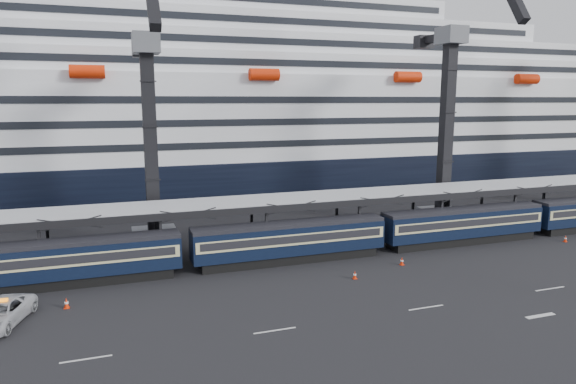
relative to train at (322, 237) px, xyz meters
name	(u,v)px	position (x,y,z in m)	size (l,w,h in m)	color
ground	(419,287)	(4.65, -10.00, -2.20)	(260.00, 260.00, 0.00)	black
lane_markings	(544,297)	(12.80, -15.23, -2.19)	(111.00, 4.27, 0.02)	beige
train	(322,237)	(0.00, 0.00, 0.00)	(133.05, 3.00, 4.05)	black
canopy	(348,196)	(4.65, 4.00, 3.05)	(130.00, 6.25, 5.53)	#9EA2A6
cruise_ship	(257,120)	(3.57, 35.99, 10.14)	(214.09, 28.84, 34.00)	black
crane_dark_near	(150,135)	(-15.35, 8.59, 9.73)	(4.50, 17.75, 35.08)	#505258
crane_dark_mid	(449,118)	(19.65, 7.59, 11.16)	(4.50, 18.24, 39.64)	#505258
pickup_truck	(0,313)	(-27.13, -6.90, -1.35)	(2.83, 6.14, 1.71)	#ADAFB4
traffic_cone_c	(66,303)	(-23.04, -5.22, -1.79)	(0.41, 0.41, 0.83)	red
traffic_cone_d	(355,275)	(0.39, -6.50, -1.84)	(0.37, 0.37, 0.73)	red
traffic_cone_e	(402,261)	(6.36, -4.48, -1.82)	(0.39, 0.39, 0.77)	red
traffic_cone_f	(565,239)	(27.78, -3.33, -1.83)	(0.38, 0.38, 0.75)	red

